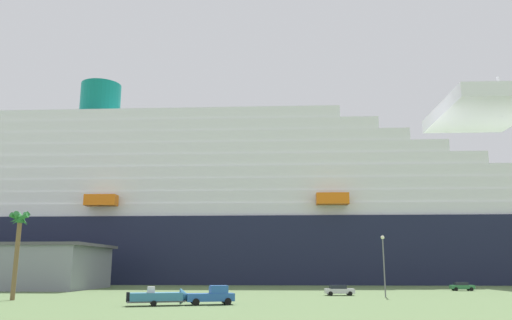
{
  "coord_description": "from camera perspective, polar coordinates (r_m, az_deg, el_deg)",
  "views": [
    {
      "loc": [
        4.99,
        -74.96,
        4.33
      ],
      "look_at": [
        6.85,
        30.4,
        26.8
      ],
      "focal_mm": 35.31,
      "sensor_mm": 36.0,
      "label": 1
    }
  ],
  "objects": [
    {
      "name": "ground_plane",
      "position": [
        105.17,
        -3.85,
        -14.37
      ],
      "size": [
        600.0,
        600.0,
        0.0
      ],
      "primitive_type": "plane",
      "color": "#567042"
    },
    {
      "name": "cruise_ship",
      "position": [
        143.88,
        -4.45,
        -6.26
      ],
      "size": [
        295.94,
        50.56,
        64.14
      ],
      "color": "#191E38",
      "rests_on": "ground_plane"
    },
    {
      "name": "pickup_truck",
      "position": [
        61.72,
        -4.99,
        -15.05
      ],
      "size": [
        5.92,
        3.31,
        2.2
      ],
      "color": "#2659A5",
      "rests_on": "ground_plane"
    },
    {
      "name": "small_boat_on_trailer",
      "position": [
        60.99,
        -10.55,
        -15.01
      ],
      "size": [
        8.16,
        3.57,
        2.15
      ],
      "color": "#595960",
      "rests_on": "ground_plane"
    },
    {
      "name": "palm_tree",
      "position": [
        77.0,
        -25.26,
        -7.19
      ],
      "size": [
        2.85,
        2.97,
        11.98
      ],
      "color": "brown",
      "rests_on": "ground_plane"
    },
    {
      "name": "street_lamp",
      "position": [
        78.96,
        14.25,
        -10.64
      ],
      "size": [
        0.56,
        0.56,
        8.99
      ],
      "color": "slate",
      "rests_on": "ground_plane"
    },
    {
      "name": "parked_car_green_wagon",
      "position": [
        104.63,
        22.27,
        -13.09
      ],
      "size": [
        4.37,
        2.38,
        1.58
      ],
      "color": "#2D723F",
      "rests_on": "ground_plane"
    },
    {
      "name": "parked_car_silver_sedan",
      "position": [
        82.15,
        9.38,
        -14.32
      ],
      "size": [
        4.6,
        2.25,
        1.58
      ],
      "color": "silver",
      "rests_on": "ground_plane"
    }
  ]
}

